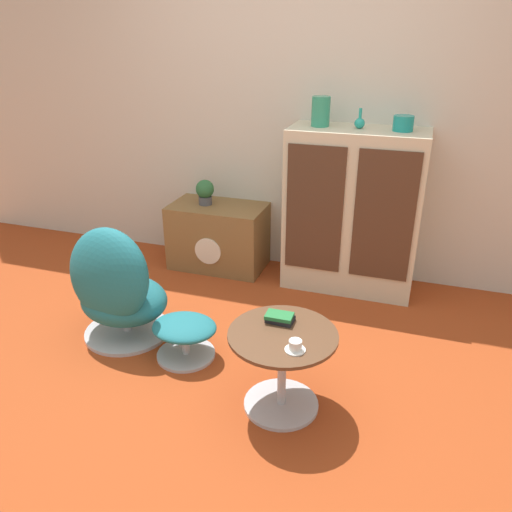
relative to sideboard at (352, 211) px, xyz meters
The scene contains 13 objects.
ground_plane 1.62m from the sideboard, 109.68° to the right, with size 12.00×12.00×0.00m, color #9E3D19.
wall_back 0.90m from the sideboard, 153.39° to the left, with size 6.40×0.06×2.60m.
sideboard is the anchor object (origin of this frame).
tv_console 1.11m from the sideboard, behind, with size 0.76×0.45×0.52m.
egg_chair 1.74m from the sideboard, 136.63° to the right, with size 0.63×0.59×0.77m.
ottoman 1.52m from the sideboard, 121.95° to the right, with size 0.39×0.35×0.25m.
coffee_table 1.52m from the sideboard, 94.18° to the right, with size 0.55×0.55×0.45m.
vase_leftmost 0.74m from the sideboard, behind, with size 0.13×0.13×0.20m.
vase_inner_left 0.63m from the sideboard, 129.03° to the left, with size 0.07×0.07×0.13m.
vase_inner_right 0.70m from the sideboard, ahead, with size 0.13×0.13×0.10m.
potted_plant 1.17m from the sideboard, behind, with size 0.15×0.15×0.20m.
teacup 1.60m from the sideboard, 90.58° to the right, with size 0.10×0.10×0.05m.
book_stack 1.39m from the sideboard, 96.30° to the right, with size 0.14×0.10×0.04m.
Camera 1 is at (0.92, -2.06, 1.81)m, focal length 35.00 mm.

